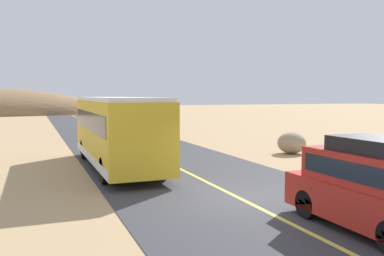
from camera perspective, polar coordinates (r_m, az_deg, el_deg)
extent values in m
plane|color=tan|center=(13.49, 6.47, -9.69)|extent=(240.00, 240.00, 0.00)
cube|color=#38383D|center=(13.49, 6.47, -9.65)|extent=(8.00, 120.00, 0.02)
cube|color=#D8CC4C|center=(13.48, 6.47, -9.60)|extent=(0.16, 117.60, 0.00)
cube|color=#B2261E|center=(11.04, 23.74, -9.53)|extent=(1.90, 4.60, 0.90)
cube|color=#B2261E|center=(10.77, 24.45, -5.28)|extent=(1.75, 3.59, 0.80)
cube|color=#192333|center=(10.77, 24.45, -5.18)|extent=(1.79, 3.22, 0.44)
cube|color=black|center=(10.73, 24.36, -2.19)|extent=(1.42, 2.07, 0.36)
cylinder|color=black|center=(11.63, 15.72, -10.12)|extent=(0.26, 0.76, 0.76)
cylinder|color=black|center=(12.66, 21.74, -9.07)|extent=(0.26, 0.76, 0.76)
cube|color=silver|center=(34.69, -8.69, 2.03)|extent=(2.50, 2.20, 2.20)
cube|color=#192333|center=(34.67, -8.70, 2.78)|extent=(2.53, 1.54, 0.70)
cube|color=brown|center=(29.52, -6.37, -0.51)|extent=(2.50, 6.40, 0.24)
cylinder|color=silver|center=(32.23, -9.88, 2.04)|extent=(0.12, 0.12, 2.20)
cylinder|color=silver|center=(32.78, -5.79, 2.13)|extent=(0.12, 0.12, 2.20)
cylinder|color=silver|center=(26.11, -7.14, 1.50)|extent=(0.12, 0.12, 2.20)
cylinder|color=silver|center=(26.79, -2.19, 1.61)|extent=(0.12, 0.12, 2.20)
cube|color=silver|center=(29.19, -8.67, 0.51)|extent=(0.08, 6.30, 0.12)
cube|color=silver|center=(29.81, -4.13, 0.63)|extent=(0.08, 6.30, 0.12)
cube|color=silver|center=(26.45, -4.61, 0.13)|extent=(2.40, 0.08, 0.12)
cube|color=silver|center=(29.16, -8.68, 1.37)|extent=(0.08, 6.30, 0.12)
cube|color=silver|center=(29.79, -4.14, 1.48)|extent=(0.08, 6.30, 0.12)
cube|color=silver|center=(26.42, -4.62, 1.08)|extent=(2.40, 0.08, 0.12)
cube|color=silver|center=(29.14, -8.69, 2.23)|extent=(0.08, 6.30, 0.12)
cube|color=silver|center=(29.77, -4.14, 2.32)|extent=(0.08, 6.30, 0.12)
cube|color=silver|center=(26.39, -4.62, 2.04)|extent=(2.40, 0.08, 0.12)
cube|color=silver|center=(29.13, -8.70, 3.10)|extent=(0.08, 6.30, 0.12)
cube|color=silver|center=(29.75, -4.15, 3.17)|extent=(0.08, 6.30, 0.12)
cube|color=silver|center=(26.38, -4.63, 2.99)|extent=(2.40, 0.08, 0.12)
ellipsoid|color=#8C6B4C|center=(29.42, -6.40, 3.31)|extent=(1.75, 3.84, 0.70)
cylinder|color=black|center=(34.54, -10.43, -0.08)|extent=(0.32, 1.10, 1.10)
cylinder|color=black|center=(35.02, -6.92, 0.03)|extent=(0.32, 1.10, 1.10)
cylinder|color=black|center=(28.04, -7.84, -1.10)|extent=(0.32, 1.10, 1.10)
cylinder|color=black|center=(28.62, -3.60, -0.96)|extent=(0.32, 1.10, 1.10)
cube|color=gold|center=(18.92, -10.38, -0.35)|extent=(2.50, 10.00, 2.70)
cube|color=white|center=(18.85, -10.44, 3.99)|extent=(2.45, 9.80, 0.16)
cube|color=#192333|center=(18.89, -10.40, 1.08)|extent=(2.54, 9.20, 0.80)
cube|color=silver|center=(19.05, -10.33, -3.80)|extent=(2.53, 9.80, 0.36)
cylinder|color=black|center=(22.08, -14.75, -2.86)|extent=(0.30, 1.00, 1.00)
cylinder|color=black|center=(22.43, -9.15, -2.66)|extent=(0.30, 1.00, 1.00)
cylinder|color=black|center=(15.71, -12.01, -5.78)|extent=(0.30, 1.00, 1.00)
cylinder|color=black|center=(16.20, -4.27, -5.38)|extent=(0.30, 1.00, 1.00)
ellipsoid|color=gray|center=(24.05, 13.68, -2.03)|extent=(1.64, 1.57, 1.22)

